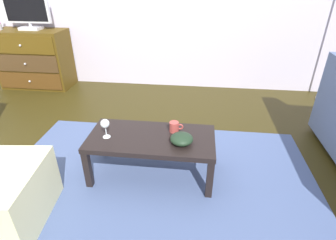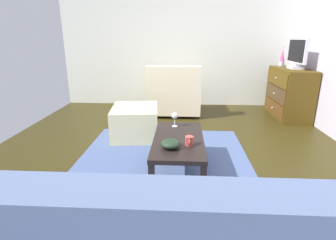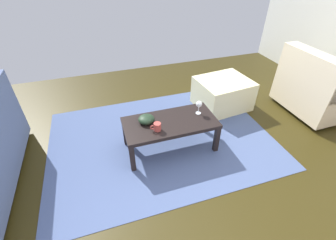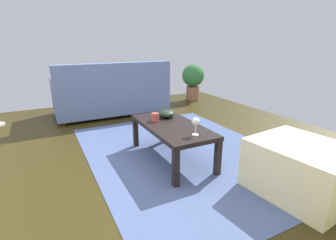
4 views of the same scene
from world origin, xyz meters
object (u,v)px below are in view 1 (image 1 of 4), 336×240
object	(u,v)px
coffee_table	(151,141)
wine_glass	(105,124)
dresser	(35,59)
mug	(174,127)
tv	(27,11)
bowl_decorative	(182,139)

from	to	relation	value
coffee_table	wine_glass	world-z (taller)	wine_glass
dresser	mug	world-z (taller)	dresser
tv	wine_glass	xyz separation A→B (m)	(1.66, -1.88, -0.58)
dresser	tv	size ratio (longest dim) A/B	1.56
dresser	tv	xyz separation A→B (m)	(0.04, 0.02, 0.66)
tv	mug	size ratio (longest dim) A/B	5.54
tv	bowl_decorative	size ratio (longest dim) A/B	3.62
coffee_table	wine_glass	bearing A→B (deg)	-172.14
tv	mug	xyz separation A→B (m)	(2.18, -1.74, -0.66)
dresser	wine_glass	xyz separation A→B (m)	(1.70, -1.86, 0.08)
tv	dresser	bearing A→B (deg)	-149.45
dresser	wine_glass	world-z (taller)	dresser
coffee_table	bowl_decorative	xyz separation A→B (m)	(0.25, -0.07, 0.09)
coffee_table	bowl_decorative	world-z (taller)	bowl_decorative
mug	bowl_decorative	xyz separation A→B (m)	(0.07, -0.17, -0.00)
bowl_decorative	coffee_table	bearing A→B (deg)	164.94
tv	mug	bearing A→B (deg)	-38.54
dresser	tv	world-z (taller)	tv
coffee_table	mug	distance (m)	0.22
coffee_table	wine_glass	distance (m)	0.39
wine_glass	bowl_decorative	world-z (taller)	wine_glass
dresser	coffee_table	distance (m)	2.73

